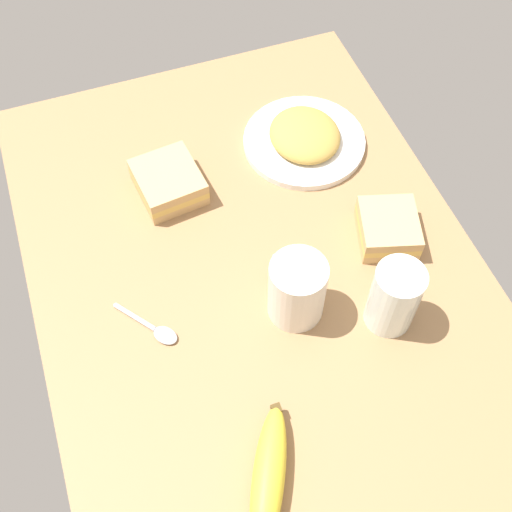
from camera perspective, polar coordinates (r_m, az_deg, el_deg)
tabletop at (r=95.29cm, az=0.00°, el=-1.31°), size 90.00×64.00×2.00cm
plate_of_food at (r=108.40cm, az=4.30°, el=10.36°), size 20.14×20.14×4.21cm
coffee_mug_black at (r=86.51cm, az=3.63°, el=-2.93°), size 9.87×7.75×10.47cm
sandwich_main at (r=101.85cm, az=-7.72°, el=6.47°), size 11.40×10.49×4.40cm
sandwich_side at (r=97.56cm, az=11.56°, el=2.39°), size 11.31×10.69×4.40cm
glass_of_milk at (r=88.00cm, az=12.01°, el=-3.80°), size 6.66×6.66×11.13cm
banana at (r=80.62cm, az=1.13°, el=-18.92°), size 17.50×11.49×3.89cm
spoon at (r=90.18cm, az=-8.89°, el=-6.39°), size 9.39×7.74×0.80cm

